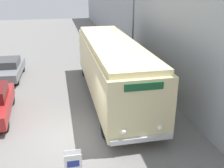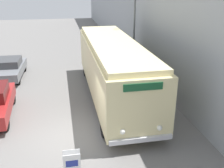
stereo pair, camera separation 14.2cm
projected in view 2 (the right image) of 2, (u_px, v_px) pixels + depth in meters
ground_plane at (71, 138)px, 11.40m from camera, size 80.00×80.00×0.00m
building_wall_right at (139, 13)px, 20.10m from camera, size 0.30×60.00×8.17m
vintage_bus at (113, 67)px, 14.80m from camera, size 2.70×11.13×3.31m
sign_board at (72, 163)px, 9.20m from camera, size 0.61×0.33×0.86m
streetlamp at (135, 13)px, 17.85m from camera, size 0.36×0.36×6.82m
parked_car_mid at (9, 68)px, 18.29m from camera, size 1.93×4.25×1.36m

